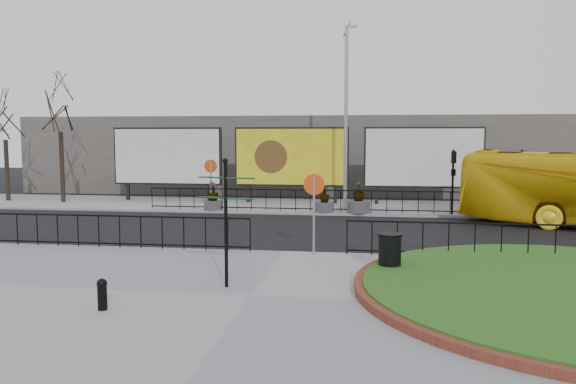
% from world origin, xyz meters
% --- Properties ---
extents(ground, '(90.00, 90.00, 0.00)m').
position_xyz_m(ground, '(0.00, 0.00, 0.00)').
color(ground, black).
rests_on(ground, ground).
extents(pavement_near, '(30.00, 10.00, 0.12)m').
position_xyz_m(pavement_near, '(0.00, -5.00, 0.06)').
color(pavement_near, gray).
rests_on(pavement_near, ground).
extents(pavement_far, '(44.00, 6.00, 0.12)m').
position_xyz_m(pavement_far, '(0.00, 12.00, 0.06)').
color(pavement_far, gray).
rests_on(pavement_far, ground).
extents(railing_near_left, '(10.00, 0.10, 1.10)m').
position_xyz_m(railing_near_left, '(-6.00, -0.30, 0.67)').
color(railing_near_left, black).
rests_on(railing_near_left, pavement_near).
extents(railing_near_right, '(9.00, 0.10, 1.10)m').
position_xyz_m(railing_near_right, '(6.50, -0.30, 0.67)').
color(railing_near_right, black).
rests_on(railing_near_right, pavement_near).
extents(railing_far, '(18.00, 0.10, 1.10)m').
position_xyz_m(railing_far, '(1.00, 9.30, 0.67)').
color(railing_far, black).
rests_on(railing_far, pavement_far).
extents(speed_sign_far, '(0.64, 0.07, 2.47)m').
position_xyz_m(speed_sign_far, '(-5.00, 9.40, 1.92)').
color(speed_sign_far, gray).
rests_on(speed_sign_far, pavement_far).
extents(speed_sign_near, '(0.64, 0.07, 2.47)m').
position_xyz_m(speed_sign_near, '(1.00, -0.40, 1.92)').
color(speed_sign_near, gray).
rests_on(speed_sign_near, pavement_near).
extents(billboard_left, '(6.20, 0.31, 4.10)m').
position_xyz_m(billboard_left, '(-8.50, 12.97, 2.60)').
color(billboard_left, black).
rests_on(billboard_left, pavement_far).
extents(billboard_mid, '(6.20, 0.31, 4.10)m').
position_xyz_m(billboard_mid, '(-1.50, 12.97, 2.60)').
color(billboard_mid, black).
rests_on(billboard_mid, pavement_far).
extents(billboard_right, '(6.20, 0.31, 4.10)m').
position_xyz_m(billboard_right, '(5.50, 12.97, 2.60)').
color(billboard_right, black).
rests_on(billboard_right, pavement_far).
extents(lamp_post, '(0.74, 0.18, 9.23)m').
position_xyz_m(lamp_post, '(1.51, 11.00, 4.83)').
color(lamp_post, gray).
rests_on(lamp_post, pavement_far).
extents(signal_pole_a, '(0.22, 0.26, 3.00)m').
position_xyz_m(signal_pole_a, '(6.50, 9.34, 2.10)').
color(signal_pole_a, black).
rests_on(signal_pole_a, pavement_far).
extents(signal_pole_b, '(0.22, 0.26, 3.00)m').
position_xyz_m(signal_pole_b, '(9.50, 9.34, 2.10)').
color(signal_pole_b, black).
rests_on(signal_pole_b, pavement_far).
extents(tree_left, '(2.00, 2.00, 7.00)m').
position_xyz_m(tree_left, '(-14.00, 11.50, 3.62)').
color(tree_left, '#2D2119').
rests_on(tree_left, pavement_far).
extents(tree_mid, '(2.00, 2.00, 6.20)m').
position_xyz_m(tree_mid, '(-17.50, 11.80, 3.22)').
color(tree_mid, '#2D2119').
rests_on(tree_mid, pavement_far).
extents(building_backdrop, '(40.00, 10.00, 5.00)m').
position_xyz_m(building_backdrop, '(0.00, 22.00, 2.50)').
color(building_backdrop, '#5B5650').
rests_on(building_backdrop, ground).
extents(fingerpost_sign, '(1.44, 0.54, 3.09)m').
position_xyz_m(fingerpost_sign, '(-0.72, -4.36, 1.98)').
color(fingerpost_sign, black).
rests_on(fingerpost_sign, pavement_near).
extents(bollard, '(0.21, 0.21, 0.66)m').
position_xyz_m(bollard, '(-2.83, -6.48, 0.48)').
color(bollard, black).
rests_on(bollard, pavement_near).
extents(litter_bin, '(0.64, 0.64, 1.05)m').
position_xyz_m(litter_bin, '(3.20, -2.43, 0.65)').
color(litter_bin, black).
rests_on(litter_bin, pavement_near).
extents(planter_a, '(0.87, 0.87, 1.40)m').
position_xyz_m(planter_a, '(-4.90, 9.40, 0.65)').
color(planter_a, '#4C4C4F').
rests_on(planter_a, pavement_far).
extents(planter_b, '(0.88, 0.88, 1.35)m').
position_xyz_m(planter_b, '(0.59, 9.40, 0.61)').
color(planter_b, '#4C4C4F').
rests_on(planter_b, pavement_far).
extents(planter_c, '(1.07, 1.07, 1.52)m').
position_xyz_m(planter_c, '(2.20, 9.40, 0.63)').
color(planter_c, '#4C4C4F').
rests_on(planter_c, pavement_far).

